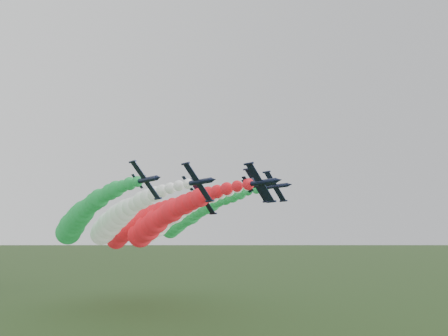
{
  "coord_description": "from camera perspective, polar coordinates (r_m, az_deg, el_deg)",
  "views": [
    {
      "loc": [
        -61.75,
        -84.36,
        23.33
      ],
      "look_at": [
        5.76,
        -1.77,
        39.69
      ],
      "focal_mm": 35.0,
      "sensor_mm": 36.0,
      "label": 1
    }
  ],
  "objects": [
    {
      "name": "jet_trail",
      "position": [
        158.71,
        -12.03,
        -7.55
      ],
      "size": [
        14.58,
        75.99,
        19.23
      ],
      "rotation": [
        0.0,
        0.86,
        0.0
      ],
      "color": "black",
      "rests_on": "ground"
    },
    {
      "name": "jet_inner_right",
      "position": [
        151.07,
        -7.32,
        -6.59
      ],
      "size": [
        14.57,
        75.98,
        19.22
      ],
      "rotation": [
        0.0,
        0.86,
        0.0
      ],
      "color": "black",
      "rests_on": "ground"
    },
    {
      "name": "jet_outer_left",
      "position": [
        145.22,
        -18.44,
        -6.36
      ],
      "size": [
        14.94,
        76.36,
        19.6
      ],
      "rotation": [
        0.0,
        0.86,
        0.0
      ],
      "color": "black",
      "rests_on": "ground"
    },
    {
      "name": "jet_lead",
      "position": [
        136.53,
        -8.54,
        -6.94
      ],
      "size": [
        14.97,
        76.39,
        19.63
      ],
      "rotation": [
        0.0,
        0.86,
        0.0
      ],
      "color": "black",
      "rests_on": "ground"
    },
    {
      "name": "jet_inner_left",
      "position": [
        140.59,
        -14.0,
        -6.68
      ],
      "size": [
        14.47,
        75.88,
        19.12
      ],
      "rotation": [
        0.0,
        0.86,
        0.0
      ],
      "color": "black",
      "rests_on": "ground"
    },
    {
      "name": "jet_outer_right",
      "position": [
        162.44,
        -4.44,
        -6.29
      ],
      "size": [
        14.5,
        75.91,
        19.15
      ],
      "rotation": [
        0.0,
        0.86,
        0.0
      ],
      "color": "black",
      "rests_on": "ground"
    }
  ]
}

